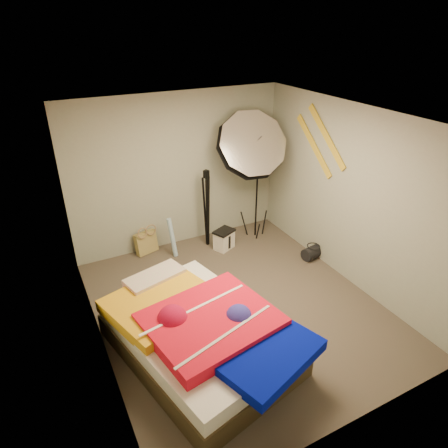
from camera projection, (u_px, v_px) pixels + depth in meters
floor at (238, 307)px, 5.36m from camera, size 4.00×4.00×0.00m
ceiling at (242, 119)px, 4.19m from camera, size 4.00×4.00×0.00m
wall_back at (178, 172)px, 6.35m from camera, size 3.50×0.00×3.50m
wall_front at (361, 328)px, 3.20m from camera, size 3.50×0.00×3.50m
wall_left at (90, 261)px, 4.07m from camera, size 0.00×4.00×4.00m
wall_right at (350, 197)px, 5.48m from camera, size 0.00×4.00×4.00m
tote_bag at (146, 243)px, 6.50m from camera, size 0.39×0.25×0.38m
wrapping_roll at (172, 238)px, 6.36m from camera, size 0.14×0.20×0.65m
camera_case at (224, 240)px, 6.62m from camera, size 0.37×0.33×0.31m
duffel_bag at (313, 252)px, 6.38m from camera, size 0.37×0.26×0.21m
wall_stripe_upper at (327, 137)px, 5.62m from camera, size 0.02×0.91×0.78m
wall_stripe_lower at (314, 146)px, 5.91m from camera, size 0.02×0.91×0.78m
bed at (199, 332)px, 4.48m from camera, size 1.98×2.48×0.62m
photo_umbrella at (250, 146)px, 6.16m from camera, size 1.45×1.13×2.33m
camera_tripod at (207, 204)px, 6.46m from camera, size 0.10×0.10×1.33m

